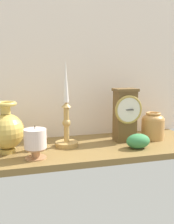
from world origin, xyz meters
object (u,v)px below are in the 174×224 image
pillar_candle_front (35,142)px  candlestick_tall_left (66,122)px  mantel_clock (125,114)px  brass_vase_bulbous (6,130)px  brass_vase_jar (153,125)px

pillar_candle_front → candlestick_tall_left: bearing=39.9°
mantel_clock → brass_vase_bulbous: 49.21cm
candlestick_tall_left → brass_vase_jar: bearing=0.8°
candlestick_tall_left → brass_vase_jar: candlestick_tall_left is taller
candlestick_tall_left → brass_vase_bulbous: 23.22cm
mantel_clock → brass_vase_bulbous: bearing=-177.1°
candlestick_tall_left → mantel_clock: bearing=1.8°
brass_vase_jar → pillar_candle_front: bearing=-167.4°
pillar_candle_front → brass_vase_jar: bearing=12.6°
brass_vase_bulbous → brass_vase_jar: bearing=2.0°
mantel_clock → candlestick_tall_left: 26.00cm
brass_vase_jar → candlestick_tall_left: bearing=-179.2°
candlestick_tall_left → pillar_candle_front: (-13.46, -11.25, -4.08)cm
brass_vase_bulbous → brass_vase_jar: size_ratio=1.61×
candlestick_tall_left → brass_vase_bulbous: bearing=-175.9°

